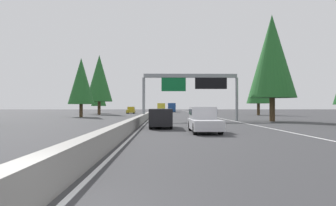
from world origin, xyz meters
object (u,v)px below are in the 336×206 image
object	(u,v)px
pickup_distant_a	(204,120)
conifer_right_near	(272,56)
sedan_far_left	(161,112)
conifer_left_far	(99,93)
sign_gantry_overhead	(192,83)
sedan_mid_left	(161,113)
box_truck_distant_b	(161,107)
conifer_left_mid	(99,78)
bus_mid_right	(171,107)
minivan_far_right	(161,117)
conifer_left_near	(81,81)
conifer_right_mid	(258,83)
oncoming_near	(131,110)

from	to	relation	value
pickup_distant_a	conifer_right_near	bearing A→B (deg)	-32.11
sedan_far_left	conifer_left_far	distance (m)	26.55
sign_gantry_overhead	sedan_mid_left	xyz separation A→B (m)	(17.61, 4.21, -4.26)
sedan_mid_left	conifer_left_far	distance (m)	34.87
conifer_right_near	conifer_left_far	distance (m)	58.32
box_truck_distant_b	sedan_far_left	xyz separation A→B (m)	(-33.95, -0.02, -0.93)
box_truck_distant_b	sedan_far_left	bearing A→B (deg)	-179.97
pickup_distant_a	conifer_right_near	size ratio (longest dim) A/B	0.41
sedan_mid_left	conifer_left_mid	bearing A→B (deg)	40.69
bus_mid_right	conifer_left_mid	xyz separation A→B (m)	(-38.03, 18.19, 6.90)
sedan_far_left	sedan_mid_left	bearing A→B (deg)	-179.78
minivan_far_right	conifer_left_near	world-z (taller)	conifer_left_near
pickup_distant_a	conifer_left_mid	xyz separation A→B (m)	(53.66, 18.08, 7.70)
sign_gantry_overhead	conifer_left_far	size ratio (longest dim) A/B	1.35
sedan_mid_left	conifer_left_mid	distance (m)	23.88
conifer_right_mid	sedan_mid_left	bearing A→B (deg)	117.10
pickup_distant_a	conifer_left_mid	distance (m)	57.15
minivan_far_right	conifer_right_mid	xyz separation A→B (m)	(42.84, -21.28, 6.22)
minivan_far_right	sedan_mid_left	bearing A→B (deg)	0.37
box_truck_distant_b	conifer_left_near	bearing A→B (deg)	162.74
oncoming_near	conifer_right_mid	world-z (taller)	conifer_right_mid
sign_gantry_overhead	conifer_left_near	size ratio (longest dim) A/B	1.19
sign_gantry_overhead	minivan_far_right	xyz separation A→B (m)	(-14.24, 4.00, -4.00)
conifer_right_near	conifer_right_mid	size ratio (longest dim) A/B	1.16
conifer_right_mid	conifer_left_mid	xyz separation A→B (m)	(6.08, 36.17, 1.45)
conifer_left_mid	sign_gantry_overhead	bearing A→B (deg)	-151.43
conifer_right_mid	conifer_left_near	distance (m)	37.96
sedan_mid_left	sedan_far_left	world-z (taller)	same
minivan_far_right	box_truck_distant_b	bearing A→B (deg)	0.20
box_truck_distant_b	conifer_right_mid	size ratio (longest dim) A/B	0.72
pickup_distant_a	sedan_far_left	world-z (taller)	pickup_distant_a
pickup_distant_a	sedan_mid_left	world-z (taller)	pickup_distant_a
sedan_mid_left	oncoming_near	size ratio (longest dim) A/B	0.79
conifer_right_near	conifer_left_mid	size ratio (longest dim) A/B	0.97
sign_gantry_overhead	oncoming_near	size ratio (longest dim) A/B	2.26
minivan_far_right	sedan_far_left	world-z (taller)	minivan_far_right
minivan_far_right	conifer_left_near	bearing A→B (deg)	25.65
box_truck_distant_b	oncoming_near	world-z (taller)	box_truck_distant_b
conifer_left_mid	conifer_left_far	xyz separation A→B (m)	(12.79, 2.61, -2.93)
minivan_far_right	sedan_far_left	size ratio (longest dim) A/B	1.14
conifer_right_mid	conifer_left_near	world-z (taller)	conifer_right_mid
sedan_far_left	bus_mid_right	distance (m)	44.94
conifer_left_mid	conifer_left_far	size ratio (longest dim) A/B	1.51
sedan_mid_left	conifer_left_near	size ratio (longest dim) A/B	0.41
bus_mid_right	conifer_left_mid	bearing A→B (deg)	154.43
minivan_far_right	conifer_left_mid	size ratio (longest dim) A/B	0.35
sedan_mid_left	conifer_right_near	xyz separation A→B (m)	(-19.00, -14.43, 7.68)
minivan_far_right	sedan_far_left	distance (m)	42.16
minivan_far_right	oncoming_near	distance (m)	62.01
bus_mid_right	conifer_left_far	size ratio (longest dim) A/B	1.23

